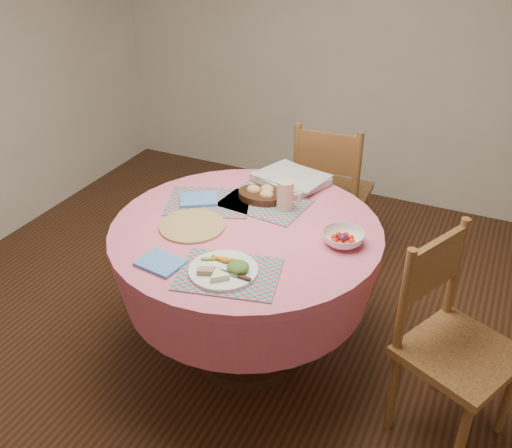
# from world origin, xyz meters

# --- Properties ---
(ground) EXTENTS (4.00, 4.00, 0.00)m
(ground) POSITION_xyz_m (0.00, 0.00, 0.00)
(ground) COLOR #331C0F
(ground) RESTS_ON ground
(room_envelope) EXTENTS (4.01, 4.01, 2.71)m
(room_envelope) POSITION_xyz_m (0.00, 0.00, 1.71)
(room_envelope) COLOR silver
(room_envelope) RESTS_ON ground
(dining_table) EXTENTS (1.24, 1.24, 0.75)m
(dining_table) POSITION_xyz_m (0.00, 0.00, 0.56)
(dining_table) COLOR #DF6873
(dining_table) RESTS_ON ground
(chair_right) EXTENTS (0.55, 0.56, 0.93)m
(chair_right) POSITION_xyz_m (0.95, -0.05, 0.48)
(chair_right) COLOR brown
(chair_right) RESTS_ON ground
(chair_back) EXTENTS (0.46, 0.44, 0.94)m
(chair_back) POSITION_xyz_m (0.08, 1.00, 0.49)
(chair_back) COLOR brown
(chair_back) RESTS_ON ground
(placemat_front) EXTENTS (0.46, 0.38, 0.01)m
(placemat_front) POSITION_xyz_m (0.10, -0.36, 0.75)
(placemat_front) COLOR #167B68
(placemat_front) RESTS_ON dining_table
(placemat_left) EXTENTS (0.48, 0.42, 0.01)m
(placemat_left) POSITION_xyz_m (-0.27, 0.13, 0.75)
(placemat_left) COLOR #167B68
(placemat_left) RESTS_ON dining_table
(placemat_back) EXTENTS (0.43, 0.34, 0.01)m
(placemat_back) POSITION_xyz_m (-0.02, 0.24, 0.75)
(placemat_back) COLOR #167B68
(placemat_back) RESTS_ON dining_table
(wicker_trivet) EXTENTS (0.30, 0.30, 0.01)m
(wicker_trivet) POSITION_xyz_m (-0.22, -0.10, 0.76)
(wicker_trivet) COLOR #AC804A
(wicker_trivet) RESTS_ON dining_table
(napkin_near) EXTENTS (0.20, 0.16, 0.01)m
(napkin_near) POSITION_xyz_m (-0.19, -0.41, 0.76)
(napkin_near) COLOR #5189D1
(napkin_near) RESTS_ON dining_table
(napkin_far) EXTENTS (0.23, 0.21, 0.01)m
(napkin_far) POSITION_xyz_m (-0.32, 0.12, 0.76)
(napkin_far) COLOR #5189D1
(napkin_far) RESTS_ON placemat_left
(dinner_plate) EXTENTS (0.28, 0.28, 0.05)m
(dinner_plate) POSITION_xyz_m (0.08, -0.36, 0.77)
(dinner_plate) COLOR white
(dinner_plate) RESTS_ON placemat_front
(bread_bowl) EXTENTS (0.23, 0.23, 0.08)m
(bread_bowl) POSITION_xyz_m (-0.05, 0.27, 0.78)
(bread_bowl) COLOR black
(bread_bowl) RESTS_ON placemat_back
(latte_mug) EXTENTS (0.12, 0.08, 0.14)m
(latte_mug) POSITION_xyz_m (0.10, 0.23, 0.83)
(latte_mug) COLOR #D1B090
(latte_mug) RESTS_ON placemat_back
(fruit_bowl) EXTENTS (0.22, 0.22, 0.06)m
(fruit_bowl) POSITION_xyz_m (0.44, 0.05, 0.78)
(fruit_bowl) COLOR white
(fruit_bowl) RESTS_ON dining_table
(newspaper_stack) EXTENTS (0.41, 0.38, 0.04)m
(newspaper_stack) POSITION_xyz_m (0.02, 0.50, 0.78)
(newspaper_stack) COLOR silver
(newspaper_stack) RESTS_ON dining_table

